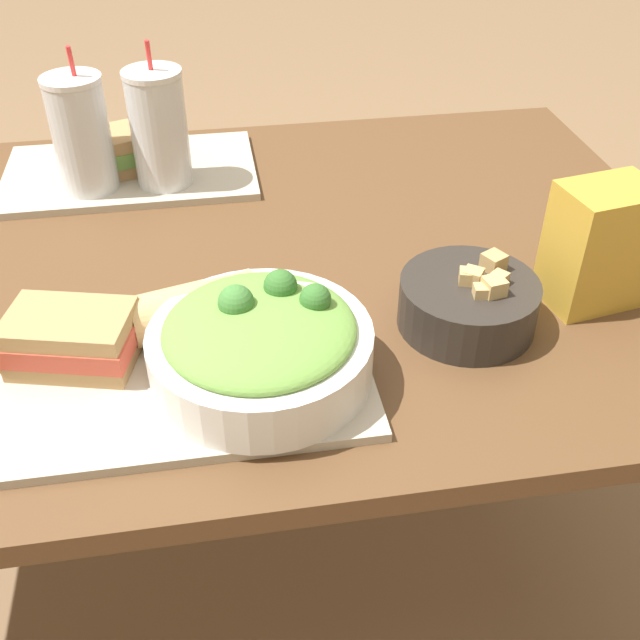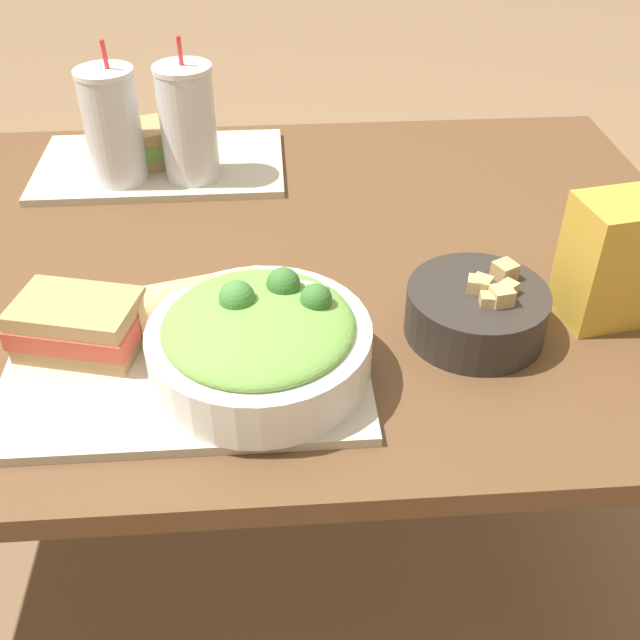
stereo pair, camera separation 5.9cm
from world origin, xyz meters
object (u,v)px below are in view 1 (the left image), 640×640
at_px(baguette_near, 196,307).
at_px(drink_cup_dark, 82,138).
at_px(soup_bowl, 468,301).
at_px(chip_bag, 599,246).
at_px(sandwich_near, 72,339).
at_px(drink_cup_red, 158,132).
at_px(sandwich_far, 120,151).
at_px(salad_bowl, 261,343).

xyz_separation_m(baguette_near, drink_cup_dark, (-0.15, 0.39, 0.05)).
xyz_separation_m(soup_bowl, chip_bag, (0.17, 0.03, 0.04)).
xyz_separation_m(sandwich_near, drink_cup_red, (0.10, 0.43, 0.05)).
distance_m(soup_bowl, sandwich_far, 0.65).
distance_m(sandwich_near, chip_bag, 0.64).
distance_m(salad_bowl, chip_bag, 0.44).
relative_size(sandwich_near, drink_cup_red, 0.71).
bearing_deg(sandwich_near, sandwich_far, 101.08).
height_order(sandwich_near, baguette_near, sandwich_near).
bearing_deg(drink_cup_dark, salad_bowl, -65.46).
xyz_separation_m(drink_cup_red, chip_bag, (0.54, -0.39, -0.02)).
height_order(sandwich_far, drink_cup_dark, drink_cup_dark).
xyz_separation_m(sandwich_far, drink_cup_dark, (-0.04, -0.06, 0.05)).
bearing_deg(soup_bowl, drink_cup_dark, 138.65).
bearing_deg(salad_bowl, soup_bowl, 13.99).
relative_size(drink_cup_dark, drink_cup_red, 0.99).
height_order(sandwich_near, drink_cup_red, drink_cup_red).
xyz_separation_m(sandwich_near, baguette_near, (0.14, 0.04, -0.00)).
height_order(salad_bowl, drink_cup_dark, drink_cup_dark).
relative_size(sandwich_far, drink_cup_dark, 0.72).
relative_size(sandwich_near, sandwich_far, 1.00).
distance_m(sandwich_near, sandwich_far, 0.49).
distance_m(sandwich_far, drink_cup_dark, 0.09).
xyz_separation_m(sandwich_near, sandwich_far, (0.03, 0.49, 0.00)).
bearing_deg(baguette_near, soup_bowl, -109.87).
relative_size(drink_cup_red, chip_bag, 1.42).
height_order(baguette_near, drink_cup_dark, drink_cup_dark).
relative_size(baguette_near, chip_bag, 1.02).
bearing_deg(sandwich_far, drink_cup_dark, -147.05).
bearing_deg(drink_cup_dark, sandwich_near, -87.93).
bearing_deg(chip_bag, sandwich_far, 133.28).
relative_size(sandwich_far, chip_bag, 1.01).
distance_m(baguette_near, sandwich_far, 0.46).
bearing_deg(soup_bowl, salad_bowl, -166.01).
distance_m(salad_bowl, sandwich_near, 0.21).
bearing_deg(sandwich_far, chip_bag, -56.82).
height_order(sandwich_near, drink_cup_dark, drink_cup_dark).
bearing_deg(drink_cup_dark, sandwich_far, 52.98).
relative_size(salad_bowl, sandwich_near, 1.54).
relative_size(sandwich_far, drink_cup_red, 0.71).
bearing_deg(baguette_near, sandwich_near, 91.13).
relative_size(salad_bowl, chip_bag, 1.55).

